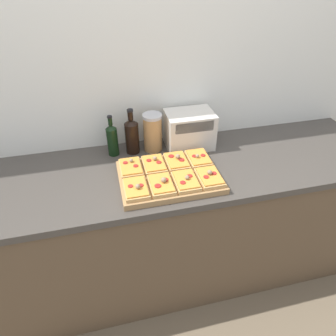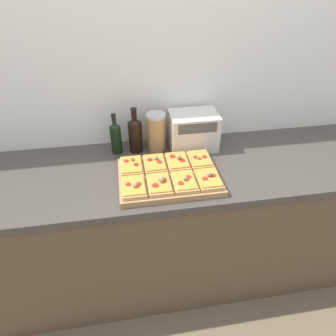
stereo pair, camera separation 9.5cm
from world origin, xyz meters
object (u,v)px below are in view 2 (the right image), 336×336
Objects in this scene: olive_oil_bottle at (116,137)px; toaster_oven at (193,131)px; grain_jar_tall at (156,132)px; wine_bottle at (135,134)px; cutting_board at (169,177)px.

olive_oil_bottle reaches higher than toaster_oven.
olive_oil_bottle is 1.08× the size of grain_jar_tall.
wine_bottle is 0.12m from grain_jar_tall.
cutting_board is 0.37m from toaster_oven.
cutting_board is 2.26× the size of grain_jar_tall.
olive_oil_bottle is 0.82× the size of toaster_oven.
cutting_board is at bearing -50.39° from olive_oil_bottle.
grain_jar_tall is at bearing 0.00° from olive_oil_bottle.
toaster_oven is at bearing 57.00° from cutting_board.
wine_bottle is 0.90× the size of toaster_oven.
olive_oil_bottle is at bearing 178.55° from toaster_oven.
grain_jar_tall is 0.76× the size of toaster_oven.
toaster_oven is (0.22, -0.01, -0.00)m from grain_jar_tall.
wine_bottle reaches higher than olive_oil_bottle.
grain_jar_tall is (-0.02, 0.32, 0.10)m from cutting_board.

